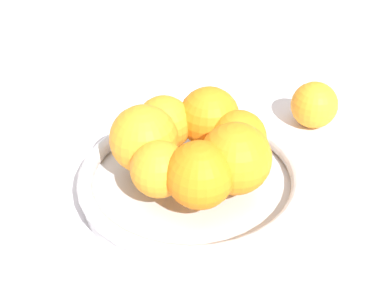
% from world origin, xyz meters
% --- Properties ---
extents(ground_plane, '(4.00, 4.00, 0.00)m').
position_xyz_m(ground_plane, '(0.00, 0.00, 0.00)').
color(ground_plane, silver).
extents(fruit_bowl, '(0.28, 0.28, 0.04)m').
position_xyz_m(fruit_bowl, '(0.00, 0.00, 0.02)').
color(fruit_bowl, silver).
rests_on(fruit_bowl, ground_plane).
extents(orange_pile, '(0.18, 0.19, 0.08)m').
position_xyz_m(orange_pile, '(-0.00, -0.00, 0.07)').
color(orange_pile, orange).
rests_on(orange_pile, fruit_bowl).
extents(stray_orange, '(0.07, 0.07, 0.07)m').
position_xyz_m(stray_orange, '(0.23, -0.06, 0.03)').
color(stray_orange, orange).
rests_on(stray_orange, ground_plane).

